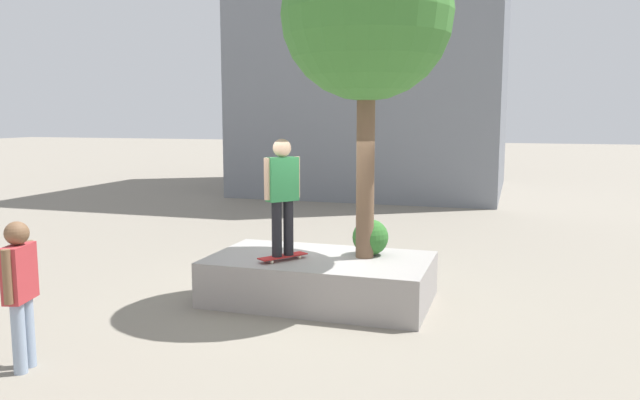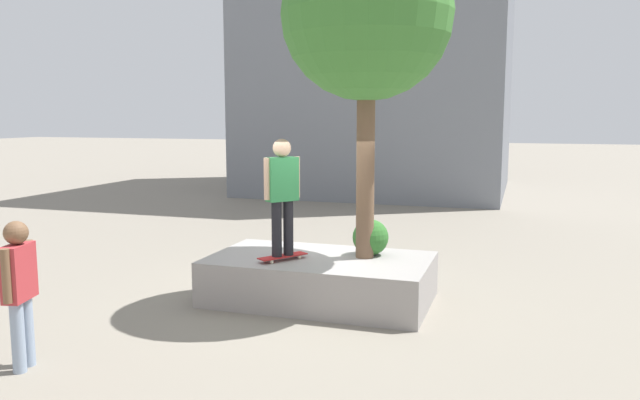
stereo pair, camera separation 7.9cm
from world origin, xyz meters
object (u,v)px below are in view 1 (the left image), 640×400
at_px(planter_ledge, 320,279).
at_px(skateboard, 283,257).
at_px(skateboarder, 282,189).
at_px(plaza_tree, 367,16).
at_px(passerby_with_bag, 20,285).

relative_size(planter_ledge, skateboard, 4.37).
bearing_deg(planter_ledge, skateboard, 38.19).
distance_m(planter_ledge, skateboarder, 1.57).
bearing_deg(planter_ledge, skateboarder, 38.19).
relative_size(plaza_tree, skateboard, 6.38).
bearing_deg(skateboarder, skateboard, 90.00).
height_order(planter_ledge, skateboarder, skateboarder).
bearing_deg(plaza_tree, planter_ledge, 17.60).
distance_m(skateboarder, passerby_with_bag, 3.84).
xyz_separation_m(plaza_tree, skateboarder, (1.14, 0.58, -2.56)).
xyz_separation_m(planter_ledge, skateboard, (0.48, 0.37, 0.40)).
bearing_deg(skateboard, skateboarder, -90.00).
height_order(skateboard, passerby_with_bag, passerby_with_bag).
distance_m(skateboard, passerby_with_bag, 3.76).
xyz_separation_m(skateboard, skateboarder, (0.00, -0.00, 1.04)).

